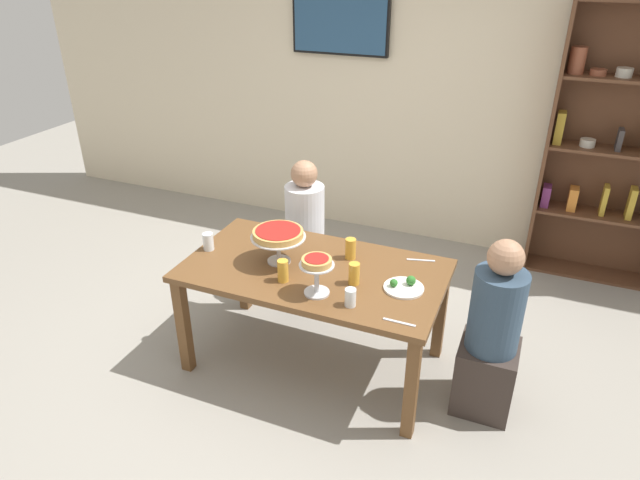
{
  "coord_description": "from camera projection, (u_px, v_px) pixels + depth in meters",
  "views": [
    {
      "loc": [
        1.19,
        -2.78,
        2.52
      ],
      "look_at": [
        0.0,
        0.1,
        0.89
      ],
      "focal_mm": 31.38,
      "sensor_mm": 36.0,
      "label": 1
    }
  ],
  "objects": [
    {
      "name": "ground_plane",
      "position": [
        314.0,
        360.0,
        3.85
      ],
      "size": [
        12.0,
        12.0,
        0.0
      ],
      "primitive_type": "plane",
      "color": "gray"
    },
    {
      "name": "rear_partition",
      "position": [
        410.0,
        89.0,
        5.0
      ],
      "size": [
        8.0,
        0.12,
        2.8
      ],
      "primitive_type": "cube",
      "color": "beige",
      "rests_on": "ground_plane"
    },
    {
      "name": "dining_table",
      "position": [
        314.0,
        280.0,
        3.55
      ],
      "size": [
        1.63,
        0.91,
        0.74
      ],
      "color": "brown",
      "rests_on": "ground_plane"
    },
    {
      "name": "bookshelf",
      "position": [
        621.0,
        148.0,
        4.38
      ],
      "size": [
        1.12,
        0.3,
        2.21
      ],
      "color": "brown",
      "rests_on": "ground_plane"
    },
    {
      "name": "television",
      "position": [
        340.0,
        25.0,
        4.9
      ],
      "size": [
        0.89,
        0.05,
        0.51
      ],
      "color": "black"
    },
    {
      "name": "diner_far_left",
      "position": [
        305.0,
        241.0,
        4.36
      ],
      "size": [
        0.34,
        0.34,
        1.15
      ],
      "rotation": [
        0.0,
        0.0,
        -1.57
      ],
      "color": "#382D28",
      "rests_on": "ground_plane"
    },
    {
      "name": "diner_head_east",
      "position": [
        491.0,
        341.0,
        3.25
      ],
      "size": [
        0.34,
        0.34,
        1.15
      ],
      "rotation": [
        0.0,
        0.0,
        3.14
      ],
      "color": "#382D28",
      "rests_on": "ground_plane"
    },
    {
      "name": "deep_dish_pizza_stand",
      "position": [
        278.0,
        236.0,
        3.49
      ],
      "size": [
        0.35,
        0.35,
        0.23
      ],
      "color": "silver",
      "rests_on": "dining_table"
    },
    {
      "name": "personal_pizza_stand",
      "position": [
        317.0,
        268.0,
        3.17
      ],
      "size": [
        0.2,
        0.2,
        0.24
      ],
      "color": "silver",
      "rests_on": "dining_table"
    },
    {
      "name": "salad_plate_near_diner",
      "position": [
        277.0,
        231.0,
        3.92
      ],
      "size": [
        0.21,
        0.21,
        0.07
      ],
      "color": "white",
      "rests_on": "dining_table"
    },
    {
      "name": "salad_plate_far_diner",
      "position": [
        404.0,
        286.0,
        3.29
      ],
      "size": [
        0.24,
        0.24,
        0.07
      ],
      "color": "white",
      "rests_on": "dining_table"
    },
    {
      "name": "beer_glass_amber_tall",
      "position": [
        283.0,
        271.0,
        3.34
      ],
      "size": [
        0.07,
        0.07,
        0.14
      ],
      "primitive_type": "cylinder",
      "color": "gold",
      "rests_on": "dining_table"
    },
    {
      "name": "beer_glass_amber_short",
      "position": [
        354.0,
        274.0,
        3.31
      ],
      "size": [
        0.07,
        0.07,
        0.14
      ],
      "primitive_type": "cylinder",
      "color": "gold",
      "rests_on": "dining_table"
    },
    {
      "name": "beer_glass_amber_spare",
      "position": [
        351.0,
        249.0,
        3.59
      ],
      "size": [
        0.07,
        0.07,
        0.14
      ],
      "primitive_type": "cylinder",
      "color": "gold",
      "rests_on": "dining_table"
    },
    {
      "name": "water_glass_clear_near",
      "position": [
        350.0,
        297.0,
        3.11
      ],
      "size": [
        0.06,
        0.06,
        0.11
      ],
      "primitive_type": "cylinder",
      "color": "white",
      "rests_on": "dining_table"
    },
    {
      "name": "water_glass_clear_far",
      "position": [
        208.0,
        242.0,
        3.69
      ],
      "size": [
        0.07,
        0.07,
        0.12
      ],
      "primitive_type": "cylinder",
      "color": "white",
      "rests_on": "dining_table"
    },
    {
      "name": "cutlery_fork_near",
      "position": [
        399.0,
        322.0,
        2.99
      ],
      "size": [
        0.18,
        0.02,
        0.0
      ],
      "primitive_type": "cube",
      "rotation": [
        0.0,
        0.0,
        -0.01
      ],
      "color": "silver",
      "rests_on": "dining_table"
    },
    {
      "name": "cutlery_knife_near",
      "position": [
        421.0,
        260.0,
        3.59
      ],
      "size": [
        0.18,
        0.06,
        0.0
      ],
      "primitive_type": "cube",
      "rotation": [
        0.0,
        0.0,
        3.4
      ],
      "color": "silver",
      "rests_on": "dining_table"
    }
  ]
}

